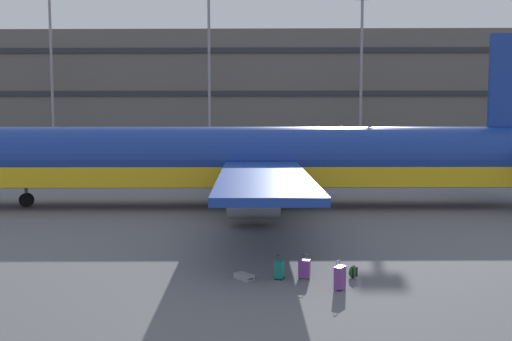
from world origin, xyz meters
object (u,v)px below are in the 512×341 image
airliner (251,161)px  suitcase_laid_flat (304,268)px  suitcase_black (340,277)px  backpack_teal (353,272)px  suitcase_red (244,277)px  suitcase_orange (280,269)px

airliner → suitcase_laid_flat: size_ratio=49.11×
suitcase_black → backpack_teal: bearing=66.1°
suitcase_black → backpack_teal: suitcase_black is taller
suitcase_laid_flat → suitcase_red: bearing=-175.5°
airliner → suitcase_black: size_ratio=43.09×
suitcase_orange → suitcase_red: bearing=-177.4°
suitcase_black → backpack_teal: 1.66m
suitcase_black → suitcase_laid_flat: suitcase_black is taller
backpack_teal → suitcase_red: bearing=-176.2°
airliner → backpack_teal: (4.24, -17.05, -2.80)m
suitcase_red → backpack_teal: (4.05, 0.27, 0.12)m
suitcase_laid_flat → suitcase_orange: 0.92m
suitcase_laid_flat → backpack_teal: suitcase_laid_flat is taller
suitcase_orange → backpack_teal: (2.73, 0.21, -0.15)m
suitcase_black → airliner: bearing=100.9°
suitcase_orange → suitcase_black: bearing=-32.2°
airliner → suitcase_orange: size_ratio=49.45×
airliner → suitcase_black: bearing=-79.1°
suitcase_red → backpack_teal: bearing=3.8°
suitcase_laid_flat → backpack_teal: 1.83m
suitcase_red → airliner: bearing=90.6°
suitcase_laid_flat → suitcase_red: (-2.23, -0.17, -0.27)m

